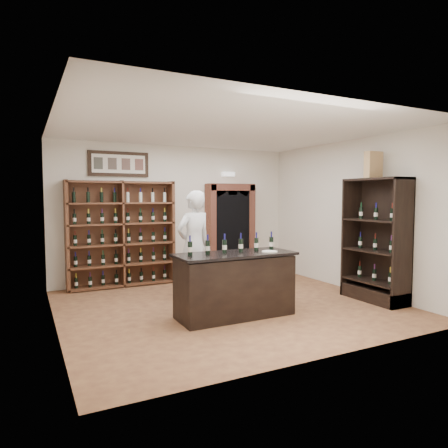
{
  "coord_description": "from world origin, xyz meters",
  "views": [
    {
      "loc": [
        -3.12,
        -6.0,
        1.88
      ],
      "look_at": [
        0.06,
        0.3,
        1.39
      ],
      "focal_mm": 32.0,
      "sensor_mm": 36.0,
      "label": 1
    }
  ],
  "objects": [
    {
      "name": "wall_right",
      "position": [
        2.75,
        0.0,
        1.5
      ],
      "size": [
        0.04,
        5.0,
        3.0
      ],
      "primitive_type": "cube",
      "color": "silver",
      "rests_on": "ground"
    },
    {
      "name": "tasting_counter",
      "position": [
        -0.2,
        -0.6,
        0.49
      ],
      "size": [
        1.88,
        0.78,
        1.0
      ],
      "color": "black",
      "rests_on": "ground"
    },
    {
      "name": "wall_back",
      "position": [
        0.0,
        2.5,
        1.5
      ],
      "size": [
        5.5,
        0.04,
        3.0
      ],
      "primitive_type": "cube",
      "color": "silver",
      "rests_on": "ground"
    },
    {
      "name": "counter_bottle_4",
      "position": [
        0.23,
        -0.53,
        1.11
      ],
      "size": [
        0.07,
        0.07,
        0.3
      ],
      "color": "black",
      "rests_on": "tasting_counter"
    },
    {
      "name": "framed_picture",
      "position": [
        -1.3,
        2.47,
        2.55
      ],
      "size": [
        1.25,
        0.04,
        0.52
      ],
      "primitive_type": "cube",
      "color": "black",
      "rests_on": "wall_back"
    },
    {
      "name": "side_cabinet",
      "position": [
        2.52,
        -0.9,
        0.75
      ],
      "size": [
        0.48,
        1.2,
        2.2
      ],
      "color": "black",
      "rests_on": "ground"
    },
    {
      "name": "counter_bottle_5",
      "position": [
        0.52,
        -0.53,
        1.11
      ],
      "size": [
        0.07,
        0.07,
        0.3
      ],
      "color": "black",
      "rests_on": "tasting_counter"
    },
    {
      "name": "counter_bottle_1",
      "position": [
        -0.63,
        -0.53,
        1.11
      ],
      "size": [
        0.07,
        0.07,
        0.3
      ],
      "color": "black",
      "rests_on": "tasting_counter"
    },
    {
      "name": "ceiling",
      "position": [
        0.0,
        0.0,
        3.0
      ],
      "size": [
        5.5,
        5.5,
        0.0
      ],
      "primitive_type": "plane",
      "rotation": [
        3.14,
        0.0,
        0.0
      ],
      "color": "white",
      "rests_on": "wall_back"
    },
    {
      "name": "counter_bottle_3",
      "position": [
        -0.06,
        -0.53,
        1.11
      ],
      "size": [
        0.07,
        0.07,
        0.3
      ],
      "color": "black",
      "rests_on": "tasting_counter"
    },
    {
      "name": "counter_bottle_0",
      "position": [
        -0.92,
        -0.53,
        1.11
      ],
      "size": [
        0.07,
        0.07,
        0.3
      ],
      "color": "black",
      "rests_on": "tasting_counter"
    },
    {
      "name": "plate",
      "position": [
        0.32,
        -0.78,
        1.01
      ],
      "size": [
        0.25,
        0.25,
        0.02
      ],
      "primitive_type": "cylinder",
      "color": "beige",
      "rests_on": "tasting_counter"
    },
    {
      "name": "counter_bottle_2",
      "position": [
        -0.34,
        -0.53,
        1.11
      ],
      "size": [
        0.07,
        0.07,
        0.3
      ],
      "color": "black",
      "rests_on": "tasting_counter"
    },
    {
      "name": "emergency_light",
      "position": [
        1.25,
        2.42,
        2.4
      ],
      "size": [
        0.3,
        0.1,
        0.1
      ],
      "primitive_type": "cube",
      "color": "white",
      "rests_on": "wall_back"
    },
    {
      "name": "arched_doorway",
      "position": [
        1.25,
        2.33,
        1.14
      ],
      "size": [
        1.17,
        0.35,
        2.17
      ],
      "color": "black",
      "rests_on": "ground"
    },
    {
      "name": "wine_shelf",
      "position": [
        -1.3,
        2.33,
        1.1
      ],
      "size": [
        2.2,
        0.38,
        2.2
      ],
      "color": "brown",
      "rests_on": "ground"
    },
    {
      "name": "wall_left",
      "position": [
        -2.75,
        0.0,
        1.5
      ],
      "size": [
        0.04,
        5.0,
        3.0
      ],
      "primitive_type": "cube",
      "color": "silver",
      "rests_on": "ground"
    },
    {
      "name": "shopkeeper",
      "position": [
        -0.35,
        0.71,
        0.99
      ],
      "size": [
        0.82,
        0.64,
        1.98
      ],
      "primitive_type": "imported",
      "rotation": [
        0.0,
        0.0,
        3.39
      ],
      "color": "silver",
      "rests_on": "ground"
    },
    {
      "name": "wine_crate",
      "position": [
        2.46,
        -0.84,
        2.43
      ],
      "size": [
        0.33,
        0.14,
        0.47
      ],
      "primitive_type": "cube",
      "rotation": [
        0.0,
        0.0,
        0.01
      ],
      "color": "tan",
      "rests_on": "side_cabinet"
    },
    {
      "name": "floor",
      "position": [
        0.0,
        0.0,
        0.0
      ],
      "size": [
        5.5,
        5.5,
        0.0
      ],
      "primitive_type": "plane",
      "color": "#9A683D",
      "rests_on": "ground"
    }
  ]
}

